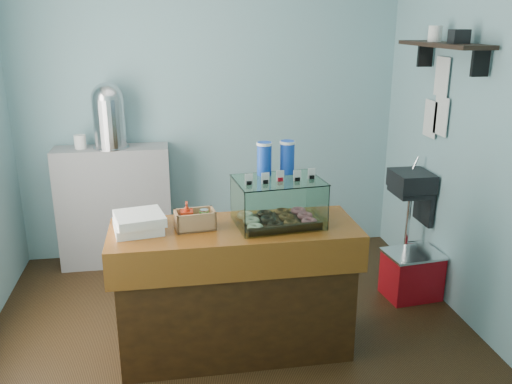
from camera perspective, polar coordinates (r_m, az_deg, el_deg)
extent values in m
plane|color=black|center=(4.12, -2.57, -14.16)|extent=(3.50, 3.50, 0.00)
cube|color=#82B5BE|center=(5.05, -4.87, 8.84)|extent=(3.50, 0.04, 2.80)
cube|color=#82B5BE|center=(2.16, 1.74, -3.32)|extent=(3.50, 0.04, 2.80)
cube|color=#82B5BE|center=(4.16, 21.97, 5.70)|extent=(0.04, 3.00, 2.80)
cube|color=black|center=(4.66, 16.07, 1.15)|extent=(0.30, 0.35, 0.15)
cube|color=black|center=(4.78, 17.28, -1.09)|extent=(0.04, 0.30, 0.35)
cylinder|color=silver|center=(4.75, 16.45, 2.91)|extent=(0.02, 0.02, 0.12)
cylinder|color=silver|center=(4.77, 15.71, -2.88)|extent=(0.04, 0.04, 0.45)
cube|color=black|center=(4.28, 19.10, 14.45)|extent=(0.25, 1.00, 0.03)
cube|color=black|center=(3.97, 22.54, 12.45)|extent=(0.12, 0.03, 0.18)
cube|color=black|center=(4.67, 17.37, 13.58)|extent=(0.12, 0.03, 0.18)
cube|color=white|center=(4.52, 18.89, 7.56)|extent=(0.01, 0.21, 0.30)
cube|color=white|center=(4.68, 17.87, 7.34)|extent=(0.01, 0.21, 0.30)
cube|color=white|center=(4.53, 18.98, 11.41)|extent=(0.01, 0.21, 0.30)
cube|color=#40220C|center=(3.69, -2.19, -10.65)|extent=(1.50, 0.56, 0.84)
cube|color=#53260B|center=(3.50, -2.27, -4.16)|extent=(1.60, 0.60, 0.06)
cube|color=#53260B|center=(3.30, -1.63, -7.89)|extent=(1.60, 0.04, 0.18)
cube|color=gray|center=(5.09, -14.60, -1.48)|extent=(1.00, 0.32, 1.10)
cube|color=black|center=(3.55, 2.32, -3.19)|extent=(0.52, 0.39, 0.02)
torus|color=beige|center=(3.39, -0.07, -3.71)|extent=(0.10, 0.10, 0.03)
torus|color=black|center=(3.42, 1.91, -3.52)|extent=(0.10, 0.10, 0.03)
torus|color=brown|center=(3.45, 3.85, -3.32)|extent=(0.10, 0.10, 0.03)
torus|color=#E56C7E|center=(3.49, 5.75, -3.13)|extent=(0.10, 0.10, 0.03)
torus|color=beige|center=(3.49, -0.54, -3.06)|extent=(0.10, 0.10, 0.03)
torus|color=black|center=(3.52, 1.38, -2.88)|extent=(0.10, 0.10, 0.03)
torus|color=brown|center=(3.55, 3.27, -2.69)|extent=(0.10, 0.10, 0.03)
torus|color=#E56C7E|center=(3.59, 5.12, -2.51)|extent=(0.10, 0.10, 0.03)
torus|color=beige|center=(3.59, -0.99, -2.44)|extent=(0.10, 0.10, 0.03)
torus|color=black|center=(3.62, 0.88, -2.27)|extent=(0.10, 0.10, 0.03)
torus|color=brown|center=(3.65, 2.72, -2.10)|extent=(0.10, 0.10, 0.03)
torus|color=#E56C7E|center=(3.69, 4.52, -1.93)|extent=(0.10, 0.10, 0.03)
cube|color=white|center=(3.32, 3.36, -2.15)|extent=(0.54, 0.06, 0.29)
cube|color=white|center=(3.68, 1.44, -0.14)|extent=(0.54, 0.06, 0.29)
cube|color=white|center=(3.43, -1.96, -1.47)|extent=(0.04, 0.39, 0.29)
cube|color=white|center=(3.58, 6.47, -0.73)|extent=(0.04, 0.39, 0.29)
cube|color=white|center=(3.45, 2.38, 1.26)|extent=(0.59, 0.46, 0.01)
cube|color=white|center=(3.34, -0.79, 1.39)|extent=(0.05, 0.01, 0.07)
cube|color=black|center=(3.35, -0.79, 1.01)|extent=(0.03, 0.02, 0.02)
cube|color=white|center=(3.37, 0.94, 1.52)|extent=(0.05, 0.01, 0.07)
cube|color=black|center=(3.37, 0.94, 1.15)|extent=(0.03, 0.02, 0.02)
cube|color=white|center=(3.40, 2.64, 1.65)|extent=(0.05, 0.01, 0.07)
cube|color=#AC0D1A|center=(3.40, 2.64, 1.28)|extent=(0.03, 0.02, 0.02)
cube|color=white|center=(3.43, 4.31, 1.77)|extent=(0.05, 0.01, 0.07)
cube|color=black|center=(3.44, 4.30, 1.40)|extent=(0.03, 0.02, 0.02)
cube|color=white|center=(3.46, 5.95, 1.89)|extent=(0.05, 0.01, 0.07)
cube|color=black|center=(3.47, 5.94, 1.52)|extent=(0.03, 0.02, 0.02)
cylinder|color=blue|center=(3.52, 0.88, 3.52)|extent=(0.09, 0.09, 0.22)
cylinder|color=white|center=(3.50, 0.89, 5.11)|extent=(0.10, 0.10, 0.02)
cylinder|color=blue|center=(3.57, 3.31, 3.67)|extent=(0.09, 0.09, 0.22)
cylinder|color=white|center=(3.55, 3.34, 5.24)|extent=(0.10, 0.10, 0.02)
cube|color=tan|center=(3.48, -6.41, -3.75)|extent=(0.27, 0.18, 0.01)
cube|color=tan|center=(3.40, -6.24, -3.31)|extent=(0.25, 0.04, 0.12)
cube|color=tan|center=(3.53, -6.64, -2.55)|extent=(0.25, 0.04, 0.12)
cube|color=tan|center=(3.45, -8.37, -3.10)|extent=(0.03, 0.15, 0.12)
cube|color=tan|center=(3.48, -4.53, -2.74)|extent=(0.03, 0.15, 0.12)
imported|color=red|center=(3.44, -7.28, -2.41)|extent=(0.09, 0.09, 0.17)
cylinder|color=#317E22|center=(3.47, -5.47, -2.80)|extent=(0.06, 0.06, 0.10)
cylinder|color=silver|center=(3.45, -5.49, -1.94)|extent=(0.05, 0.05, 0.01)
cube|color=white|center=(3.50, -12.30, -3.58)|extent=(0.33, 0.33, 0.06)
cube|color=white|center=(3.47, -12.18, -2.72)|extent=(0.34, 0.34, 0.06)
cylinder|color=silver|center=(4.93, -14.98, 4.58)|extent=(0.31, 0.31, 0.01)
cylinder|color=silver|center=(4.89, -15.18, 7.03)|extent=(0.28, 0.28, 0.42)
sphere|color=silver|center=(4.85, -15.38, 9.46)|extent=(0.28, 0.28, 0.28)
cube|color=#AC0D16|center=(4.64, 16.06, -8.44)|extent=(0.45, 0.36, 0.37)
cube|color=silver|center=(4.56, 16.26, -6.25)|extent=(0.48, 0.38, 0.02)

